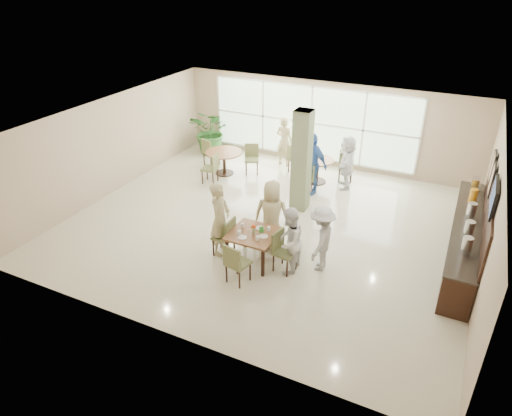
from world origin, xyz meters
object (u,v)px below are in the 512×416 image
at_px(potted_plant, 212,132).
at_px(adult_standing, 284,141).
at_px(round_table_left, 224,157).
at_px(teen_standing, 321,239).
at_px(main_table, 253,236).
at_px(adult_a, 311,163).
at_px(round_table_right, 317,165).
at_px(teen_far, 272,215).
at_px(teen_left, 220,219).
at_px(adult_b, 347,162).
at_px(buffet_counter, 466,238).
at_px(teen_right, 289,241).

height_order(potted_plant, adult_standing, adult_standing).
height_order(round_table_left, teen_standing, teen_standing).
relative_size(main_table, adult_a, 0.56).
height_order(round_table_right, potted_plant, potted_plant).
relative_size(round_table_left, potted_plant, 0.72).
bearing_deg(teen_far, round_table_right, -100.01).
height_order(teen_left, adult_standing, teen_left).
distance_m(round_table_right, teen_left, 4.82).
height_order(round_table_left, teen_far, teen_far).
distance_m(teen_far, adult_b, 4.08).
relative_size(potted_plant, adult_standing, 0.97).
height_order(round_table_left, potted_plant, potted_plant).
bearing_deg(teen_left, teen_far, -58.70).
relative_size(buffet_counter, teen_left, 2.63).
bearing_deg(adult_a, teen_right, -59.86).
relative_size(teen_left, teen_standing, 1.16).
height_order(potted_plant, teen_standing, potted_plant).
xyz_separation_m(teen_right, adult_standing, (-2.42, 5.57, 0.06)).
bearing_deg(adult_standing, teen_standing, 128.40).
bearing_deg(teen_right, round_table_right, -171.67).
bearing_deg(teen_left, adult_a, -18.32).
distance_m(teen_left, teen_standing, 2.35).
distance_m(potted_plant, teen_far, 6.42).
xyz_separation_m(teen_standing, adult_standing, (-3.02, 5.16, 0.07)).
bearing_deg(teen_standing, adult_standing, -152.13).
height_order(adult_b, adult_standing, adult_standing).
relative_size(round_table_right, potted_plant, 0.61).
bearing_deg(adult_a, teen_far, -69.91).
bearing_deg(potted_plant, adult_b, -7.40).
distance_m(round_table_right, teen_standing, 4.63).
relative_size(round_table_right, adult_a, 0.54).
height_order(round_table_left, adult_a, adult_a).
bearing_deg(teen_standing, teen_right, -58.41).
height_order(potted_plant, teen_right, potted_plant).
relative_size(main_table, teen_standing, 0.68).
bearing_deg(potted_plant, main_table, -51.75).
bearing_deg(adult_standing, potted_plant, 10.70).
height_order(teen_left, teen_far, teen_left).
bearing_deg(buffet_counter, adult_standing, 150.27).
height_order(round_table_right, buffet_counter, buffet_counter).
distance_m(teen_left, adult_b, 5.05).
relative_size(potted_plant, adult_a, 0.88).
xyz_separation_m(round_table_right, adult_a, (0.05, -0.80, 0.38)).
bearing_deg(round_table_right, adult_b, 1.84).
distance_m(main_table, buffet_counter, 4.85).
xyz_separation_m(round_table_right, adult_b, (0.90, 0.03, 0.26)).
bearing_deg(adult_a, teen_left, -84.27).
bearing_deg(teen_right, adult_b, 177.61).
relative_size(main_table, adult_b, 0.64).
relative_size(buffet_counter, adult_a, 2.54).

